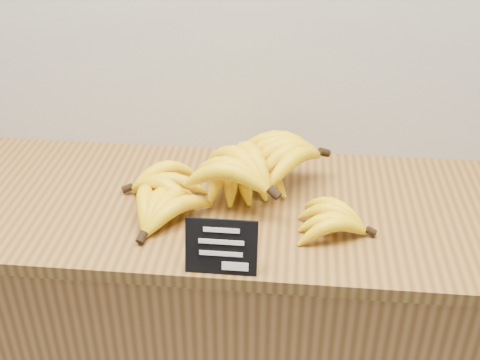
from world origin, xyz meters
The scene contains 4 objects.
counter centered at (-0.19, 2.75, 0.45)m, with size 1.28×0.50×0.90m, color #9F6C33.
counter_top centered at (-0.19, 2.75, 0.92)m, with size 1.56×0.54×0.03m, color brown.
chalkboard_sign centered at (-0.21, 2.51, 0.98)m, with size 0.14×0.01×0.11m, color black.
banana_pile centered at (-0.21, 2.75, 0.99)m, with size 0.58×0.37×0.13m.
Camera 1 is at (-0.08, 1.60, 1.70)m, focal length 45.00 mm.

